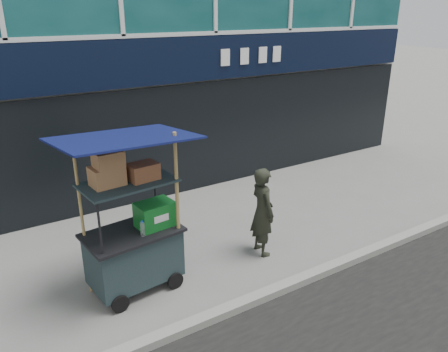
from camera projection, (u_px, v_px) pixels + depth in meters
ground at (238, 299)px, 6.26m from camera, size 80.00×80.00×0.00m
curb at (246, 303)px, 6.08m from camera, size 80.00×0.18×0.12m
vendor_cart at (134, 237)px, 6.23m from camera, size 1.91×1.43×2.41m
vendor_man at (262, 211)px, 7.18m from camera, size 0.43×0.59×1.52m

